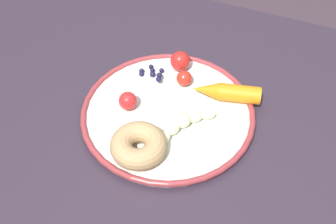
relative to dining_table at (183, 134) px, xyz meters
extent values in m
cube|color=#2D2330|center=(0.00, 0.00, 0.07)|extent=(1.26, 0.75, 0.03)
cube|color=#2A2436|center=(0.57, -0.32, -0.29)|extent=(0.05, 0.05, 0.70)
cylinder|color=silver|center=(0.02, 0.04, 0.09)|extent=(0.33, 0.33, 0.01)
torus|color=#933337|center=(0.02, 0.04, 0.10)|extent=(0.34, 0.34, 0.01)
ellipsoid|color=#ECEBB3|center=(-0.05, 0.02, 0.11)|extent=(0.04, 0.03, 0.02)
ellipsoid|color=#ECEBB3|center=(-0.03, 0.04, 0.11)|extent=(0.04, 0.04, 0.02)
ellipsoid|color=#ECEBB3|center=(-0.02, 0.06, 0.11)|extent=(0.04, 0.04, 0.03)
ellipsoid|color=#ECEBB3|center=(-0.01, 0.08, 0.11)|extent=(0.03, 0.04, 0.02)
ellipsoid|color=#ECEBB3|center=(0.00, 0.10, 0.11)|extent=(0.02, 0.03, 0.02)
cylinder|color=orange|center=(-0.10, -0.05, 0.12)|extent=(0.09, 0.05, 0.04)
cone|color=orange|center=(-0.03, -0.03, 0.12)|extent=(0.06, 0.05, 0.04)
torus|color=tan|center=(0.03, 0.15, 0.12)|extent=(0.13, 0.13, 0.04)
sphere|color=#191638|center=(0.10, -0.06, 0.10)|extent=(0.01, 0.01, 0.01)
sphere|color=#191638|center=(0.08, -0.05, 0.10)|extent=(0.01, 0.01, 0.01)
sphere|color=#191638|center=(0.11, -0.04, 0.10)|extent=(0.01, 0.01, 0.01)
sphere|color=#191638|center=(0.10, -0.07, 0.10)|extent=(0.01, 0.01, 0.01)
sphere|color=#191638|center=(0.09, -0.05, 0.10)|extent=(0.01, 0.01, 0.01)
sphere|color=#191638|center=(0.12, -0.05, 0.10)|extent=(0.01, 0.01, 0.01)
sphere|color=#191638|center=(0.08, -0.06, 0.10)|extent=(0.01, 0.01, 0.01)
sphere|color=#191638|center=(0.07, -0.03, 0.11)|extent=(0.01, 0.01, 0.01)
sphere|color=#191638|center=(0.07, -0.04, 0.11)|extent=(0.01, 0.01, 0.01)
sphere|color=red|center=(0.10, 0.05, 0.12)|extent=(0.04, 0.04, 0.04)
sphere|color=red|center=(0.02, -0.05, 0.12)|extent=(0.03, 0.03, 0.03)
sphere|color=red|center=(0.05, -0.09, 0.12)|extent=(0.04, 0.04, 0.04)
camera|label=1|loc=(-0.19, 0.56, 0.73)|focal=46.44mm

